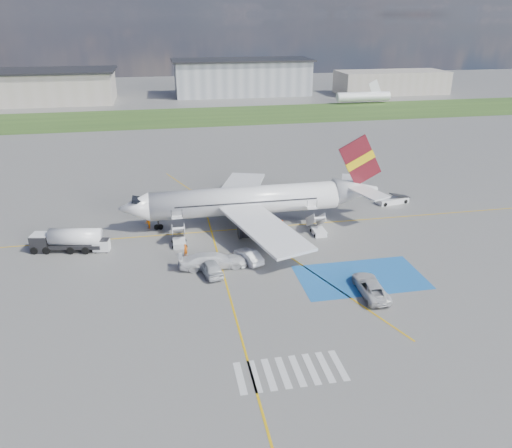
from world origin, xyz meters
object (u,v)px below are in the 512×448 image
object	(u,v)px
car_silver_b	(249,256)
belt_loader	(393,201)
van_white_a	(371,285)
car_silver_a	(210,267)
van_white_b	(213,258)
airliner	(256,200)
fuel_tanker	(68,241)
gpu_cart	(102,246)

from	to	relation	value
car_silver_b	belt_loader	bearing A→B (deg)	-170.33
van_white_a	car_silver_a	bearing A→B (deg)	-21.12
belt_loader	van_white_b	xyz separation A→B (m)	(-29.91, -15.91, 0.76)
belt_loader	airliner	bearing A→B (deg)	178.79
fuel_tanker	van_white_a	distance (m)	36.89
fuel_tanker	car_silver_a	size ratio (longest dim) A/B	1.80
gpu_cart	van_white_b	xyz separation A→B (m)	(13.07, -6.81, 0.42)
van_white_a	van_white_b	xyz separation A→B (m)	(-15.61, 9.02, 0.18)
fuel_tanker	van_white_a	bearing A→B (deg)	-16.36
airliner	van_white_a	xyz separation A→B (m)	(8.15, -21.41, -2.41)
car_silver_b	van_white_a	distance (m)	14.83
airliner	van_white_b	distance (m)	14.63
fuel_tanker	airliner	bearing A→B (deg)	21.26
belt_loader	car_silver_a	bearing A→B (deg)	-160.22
van_white_a	fuel_tanker	bearing A→B (deg)	-23.49
airliner	van_white_a	distance (m)	23.03
car_silver_a	van_white_b	world-z (taller)	van_white_b
van_white_b	car_silver_b	bearing A→B (deg)	-79.95
fuel_tanker	car_silver_a	bearing A→B (deg)	-18.55
belt_loader	car_silver_b	world-z (taller)	belt_loader
airliner	van_white_a	bearing A→B (deg)	-69.14
gpu_cart	belt_loader	xyz separation A→B (m)	(42.98, 9.10, -0.34)
car_silver_a	car_silver_b	world-z (taller)	car_silver_a
fuel_tanker	belt_loader	world-z (taller)	fuel_tanker
airliner	van_white_a	world-z (taller)	airliner
airliner	belt_loader	world-z (taller)	airliner
belt_loader	van_white_b	world-z (taller)	van_white_b
fuel_tanker	van_white_b	world-z (taller)	fuel_tanker
gpu_cart	belt_loader	bearing A→B (deg)	21.85
car_silver_a	fuel_tanker	bearing A→B (deg)	-40.45
gpu_cart	car_silver_b	distance (m)	18.46
fuel_tanker	belt_loader	distance (m)	47.76
fuel_tanker	car_silver_b	size ratio (longest dim) A/B	1.94
car_silver_a	van_white_b	size ratio (longest dim) A/B	0.82
fuel_tanker	gpu_cart	xyz separation A→B (m)	(4.10, -1.10, -0.49)
airliner	fuel_tanker	distance (m)	25.12
belt_loader	van_white_b	bearing A→B (deg)	-162.11
airliner	car_silver_b	size ratio (longest dim) A/B	8.09
car_silver_a	gpu_cart	bearing A→B (deg)	-44.47
gpu_cart	van_white_b	world-z (taller)	van_white_b
car_silver_a	airliner	bearing A→B (deg)	-130.52
car_silver_a	car_silver_b	bearing A→B (deg)	-166.73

